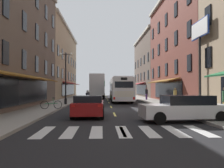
{
  "coord_description": "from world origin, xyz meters",
  "views": [
    {
      "loc": [
        -0.87,
        -19.96,
        1.82
      ],
      "look_at": [
        0.44,
        11.08,
        2.36
      ],
      "focal_mm": 38.0,
      "sensor_mm": 36.0,
      "label": 1
    }
  ],
  "objects_px": {
    "billboard_sign": "(200,40)",
    "sedan_near": "(100,93)",
    "sedan_mid": "(184,108)",
    "sedan_far": "(89,106)",
    "box_truck": "(98,86)",
    "street_lamp_twin": "(66,76)",
    "transit_bus": "(120,89)",
    "pedestrian_mid": "(175,96)",
    "pedestrian_near": "(146,93)",
    "bicycle_near": "(51,104)",
    "motorcycle_rider": "(88,101)"
  },
  "relations": [
    {
      "from": "sedan_far",
      "to": "sedan_near",
      "type": "bearing_deg",
      "value": 89.5
    },
    {
      "from": "sedan_near",
      "to": "motorcycle_rider",
      "type": "distance_m",
      "value": 31.41
    },
    {
      "from": "transit_bus",
      "to": "pedestrian_mid",
      "type": "distance_m",
      "value": 9.49
    },
    {
      "from": "bicycle_near",
      "to": "pedestrian_mid",
      "type": "bearing_deg",
      "value": 22.63
    },
    {
      "from": "motorcycle_rider",
      "to": "bicycle_near",
      "type": "height_order",
      "value": "motorcycle_rider"
    },
    {
      "from": "billboard_sign",
      "to": "sedan_far",
      "type": "height_order",
      "value": "billboard_sign"
    },
    {
      "from": "box_truck",
      "to": "sedan_mid",
      "type": "bearing_deg",
      "value": -79.37
    },
    {
      "from": "box_truck",
      "to": "motorcycle_rider",
      "type": "distance_m",
      "value": 20.1
    },
    {
      "from": "box_truck",
      "to": "street_lamp_twin",
      "type": "bearing_deg",
      "value": -101.01
    },
    {
      "from": "transit_bus",
      "to": "street_lamp_twin",
      "type": "bearing_deg",
      "value": -130.78
    },
    {
      "from": "box_truck",
      "to": "sedan_far",
      "type": "height_order",
      "value": "box_truck"
    },
    {
      "from": "motorcycle_rider",
      "to": "bicycle_near",
      "type": "xyz_separation_m",
      "value": [
        -2.9,
        -1.19,
        -0.21
      ]
    },
    {
      "from": "sedan_near",
      "to": "bicycle_near",
      "type": "bearing_deg",
      "value": -96.31
    },
    {
      "from": "sedan_mid",
      "to": "transit_bus",
      "type": "bearing_deg",
      "value": 95.82
    },
    {
      "from": "transit_bus",
      "to": "pedestrian_mid",
      "type": "xyz_separation_m",
      "value": [
        5.12,
        -7.96,
        -0.67
      ]
    },
    {
      "from": "sedan_far",
      "to": "bicycle_near",
      "type": "bearing_deg",
      "value": 127.78
    },
    {
      "from": "sedan_mid",
      "to": "sedan_far",
      "type": "bearing_deg",
      "value": 155.03
    },
    {
      "from": "box_truck",
      "to": "sedan_far",
      "type": "bearing_deg",
      "value": -90.19
    },
    {
      "from": "bicycle_near",
      "to": "box_truck",
      "type": "bearing_deg",
      "value": 81.0
    },
    {
      "from": "sedan_near",
      "to": "box_truck",
      "type": "bearing_deg",
      "value": -91.21
    },
    {
      "from": "sedan_mid",
      "to": "sedan_far",
      "type": "height_order",
      "value": "sedan_mid"
    },
    {
      "from": "transit_bus",
      "to": "billboard_sign",
      "type": "bearing_deg",
      "value": -68.12
    },
    {
      "from": "billboard_sign",
      "to": "box_truck",
      "type": "relative_size",
      "value": 0.99
    },
    {
      "from": "box_truck",
      "to": "pedestrian_mid",
      "type": "bearing_deg",
      "value": -62.87
    },
    {
      "from": "street_lamp_twin",
      "to": "pedestrian_mid",
      "type": "bearing_deg",
      "value": -3.27
    },
    {
      "from": "box_truck",
      "to": "street_lamp_twin",
      "type": "distance_m",
      "value": 16.02
    },
    {
      "from": "billboard_sign",
      "to": "street_lamp_twin",
      "type": "bearing_deg",
      "value": 152.12
    },
    {
      "from": "sedan_near",
      "to": "motorcycle_rider",
      "type": "height_order",
      "value": "motorcycle_rider"
    },
    {
      "from": "street_lamp_twin",
      "to": "sedan_far",
      "type": "bearing_deg",
      "value": -73.1
    },
    {
      "from": "pedestrian_near",
      "to": "transit_bus",
      "type": "bearing_deg",
      "value": 59.05
    },
    {
      "from": "billboard_sign",
      "to": "pedestrian_near",
      "type": "height_order",
      "value": "billboard_sign"
    },
    {
      "from": "pedestrian_mid",
      "to": "street_lamp_twin",
      "type": "distance_m",
      "value": 11.64
    },
    {
      "from": "billboard_sign",
      "to": "street_lamp_twin",
      "type": "distance_m",
      "value": 13.52
    },
    {
      "from": "billboard_sign",
      "to": "pedestrian_mid",
      "type": "distance_m",
      "value": 7.28
    },
    {
      "from": "sedan_far",
      "to": "pedestrian_mid",
      "type": "relative_size",
      "value": 2.54
    },
    {
      "from": "sedan_near",
      "to": "pedestrian_near",
      "type": "bearing_deg",
      "value": -67.98
    },
    {
      "from": "box_truck",
      "to": "street_lamp_twin",
      "type": "xyz_separation_m",
      "value": [
        -3.05,
        -15.69,
        1.02
      ]
    },
    {
      "from": "motorcycle_rider",
      "to": "pedestrian_near",
      "type": "bearing_deg",
      "value": 60.86
    },
    {
      "from": "sedan_near",
      "to": "street_lamp_twin",
      "type": "height_order",
      "value": "street_lamp_twin"
    },
    {
      "from": "bicycle_near",
      "to": "pedestrian_near",
      "type": "relative_size",
      "value": 0.97
    },
    {
      "from": "billboard_sign",
      "to": "pedestrian_mid",
      "type": "height_order",
      "value": "billboard_sign"
    },
    {
      "from": "sedan_near",
      "to": "sedan_far",
      "type": "distance_m",
      "value": 36.82
    },
    {
      "from": "sedan_far",
      "to": "pedestrian_near",
      "type": "xyz_separation_m",
      "value": [
        7.39,
        19.36,
        0.36
      ]
    },
    {
      "from": "bicycle_near",
      "to": "pedestrian_mid",
      "type": "height_order",
      "value": "pedestrian_mid"
    },
    {
      "from": "billboard_sign",
      "to": "sedan_near",
      "type": "xyz_separation_m",
      "value": [
        -8.44,
        33.26,
        -4.96
      ]
    },
    {
      "from": "motorcycle_rider",
      "to": "pedestrian_mid",
      "type": "relative_size",
      "value": 1.21
    },
    {
      "from": "bicycle_near",
      "to": "street_lamp_twin",
      "type": "bearing_deg",
      "value": 86.81
    },
    {
      "from": "pedestrian_near",
      "to": "street_lamp_twin",
      "type": "relative_size",
      "value": 0.32
    },
    {
      "from": "street_lamp_twin",
      "to": "transit_bus",
      "type": "bearing_deg",
      "value": 49.22
    },
    {
      "from": "sedan_far",
      "to": "street_lamp_twin",
      "type": "height_order",
      "value": "street_lamp_twin"
    }
  ]
}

